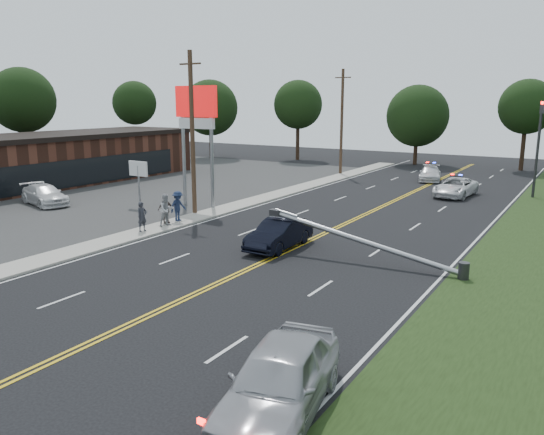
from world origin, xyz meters
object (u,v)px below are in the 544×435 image
Objects in this scene: emergency_a at (455,187)px; bystander_d at (166,210)px; bystander_a at (142,217)px; parked_car at (45,195)px; utility_pole_mid at (192,133)px; bystander_c at (178,206)px; traffic_signal at (539,141)px; small_sign at (138,173)px; utility_pole_far at (342,122)px; crashed_sedan at (279,234)px; emergency_b at (430,174)px; bystander_b at (166,210)px; waiting_sedan at (279,380)px; fallen_streetlight at (372,244)px; pylon_sign at (196,117)px.

emergency_a is 3.11× the size of bystander_d.
bystander_a is (-11.66, -20.74, 0.25)m from emergency_a.
utility_pole_mid is at bearing -60.44° from parked_car.
emergency_a is at bearing -6.86° from bystander_d.
parked_car is at bearing 96.99° from bystander_c.
utility_pole_mid is at bearing -134.20° from traffic_signal.
bystander_c is at bearing 12.83° from bystander_d.
small_sign is 22.68m from utility_pole_far.
crashed_sedan is 8.12m from bystander_d.
bystander_b is (-7.58, -26.13, 0.40)m from emergency_b.
bystander_c reaches higher than crashed_sedan.
traffic_signal is 17.97m from utility_pole_far.
waiting_sedan is at bearing -37.74° from small_sign.
fallen_streetlight is 12.90m from bystander_d.
waiting_sedan is 19.96m from bystander_d.
utility_pole_mid is 1.00× the size of utility_pole_far.
pylon_sign is at bearing 29.74° from small_sign.
bystander_b is (-12.37, 0.36, 0.12)m from fallen_streetlight.
crashed_sedan is at bearing 109.27° from waiting_sedan.
bystander_d is (0.51, -3.18, -4.17)m from utility_pole_mid.
pylon_sign is 6.90m from bystander_c.
utility_pole_mid is at bearing 154.35° from crashed_sedan.
traffic_signal is at bearing 66.74° from crashed_sedan.
bystander_d is at bearing -30.89° from small_sign.
bystander_c is (2.00, -4.33, -4.99)m from pylon_sign.
utility_pole_far is at bearing 27.00° from bystander_d.
bystander_c is at bearing 126.23° from waiting_sedan.
pylon_sign reaches higher than bystander_c.
pylon_sign is at bearing -129.30° from emergency_b.
bystander_b is at bearing -116.26° from emergency_a.
bystander_a is 0.92× the size of bystander_c.
emergency_a is at bearing 44.31° from pylon_sign.
parked_car is at bearing 103.78° from bystander_b.
emergency_a is at bearing -74.86° from emergency_b.
traffic_signal is at bearing 31.66° from emergency_a.
bystander_b is (-7.57, 0.27, 0.32)m from crashed_sedan.
utility_pole_far is 5.65× the size of bystander_c.
pylon_sign is 5.45m from small_sign.
bystander_c is 1.12× the size of bystander_d.
pylon_sign is 20.06m from utility_pole_far.
emergency_b is at bearing 59.21° from small_sign.
crashed_sedan is 7.92m from bystander_a.
crashed_sedan reaches higher than parked_car.
waiting_sedan is (15.83, -37.97, -4.24)m from utility_pole_far.
bystander_a is at bearing -170.99° from crashed_sedan.
emergency_a is at bearing -29.58° from bystander_c.
bystander_c reaches higher than bystander_a.
emergency_b is (8.60, 22.48, -4.44)m from utility_pole_mid.
bystander_c is at bearing -121.16° from emergency_b.
utility_pole_far is at bearing 77.69° from small_sign.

